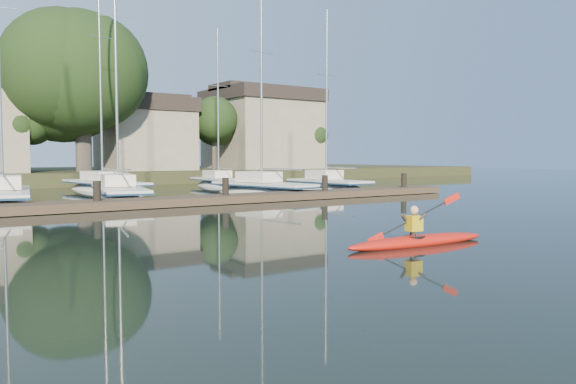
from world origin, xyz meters
TOP-DOWN VIEW (x-y plane):
  - ground at (0.00, 0.00)m, footprint 160.00×160.00m
  - kayak at (0.90, 0.07)m, footprint 4.39×1.09m
  - dock at (0.00, 14.00)m, footprint 34.00×2.00m
  - sailboat_1 at (-5.88, 18.65)m, footprint 3.86×9.64m
  - sailboat_2 at (-0.52, 18.86)m, footprint 4.12×9.88m
  - sailboat_3 at (7.67, 17.94)m, footprint 3.76×9.08m
  - sailboat_4 at (13.25, 18.99)m, footprint 2.45×7.71m
  - sailboat_6 at (0.97, 26.35)m, footprint 3.66×10.65m
  - sailboat_7 at (9.42, 26.80)m, footprint 2.37×7.93m
  - shore at (1.61, 40.29)m, footprint 90.00×25.25m

SIDE VIEW (x-z plane):
  - sailboat_4 at x=13.25m, z-range -6.73..6.31m
  - sailboat_3 at x=7.67m, z-range -7.32..6.89m
  - sailboat_1 at x=-5.88m, z-range -7.88..7.46m
  - sailboat_2 at x=-0.52m, z-range -8.17..7.77m
  - sailboat_6 at x=0.97m, z-range -8.50..8.11m
  - sailboat_7 at x=9.42m, z-range -6.52..6.15m
  - ground at x=0.00m, z-range 0.00..0.00m
  - kayak at x=0.90m, z-range -0.53..0.87m
  - dock at x=0.00m, z-range -0.70..1.10m
  - shore at x=1.61m, z-range -3.15..9.60m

